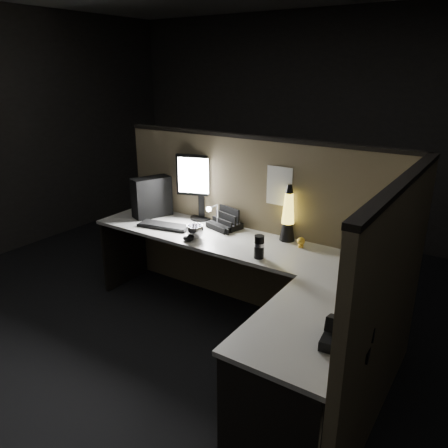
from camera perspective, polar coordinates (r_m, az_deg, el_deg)
The scene contains 17 objects.
floor at distance 3.47m, azimuth -4.37°, elevation -16.53°, with size 6.00×6.00×0.00m, color black.
room_shell at distance 2.83m, azimuth -5.23°, elevation 10.97°, with size 6.00×6.00×6.00m.
partition_back at distance 3.80m, azimuth 3.97°, elevation -0.28°, with size 2.66×0.06×1.50m, color brown.
partition_right at distance 2.65m, azimuth 20.39°, elevation -10.90°, with size 0.06×1.66×1.50m, color brown.
desk at distance 3.25m, azimuth 0.65°, elevation -7.12°, with size 2.60×1.60×0.73m.
pc_tower at distance 4.12m, azimuth -9.42°, elevation 3.50°, with size 0.16×0.35×0.37m, color black.
monitor at distance 3.95m, azimuth -3.01°, elevation 5.65°, with size 0.45×0.21×0.59m.
keyboard at distance 3.85m, azimuth -7.79°, elevation -0.26°, with size 0.47×0.16×0.02m, color black.
mouse at distance 3.53m, azimuth -4.70°, elevation -1.92°, with size 0.10×0.07×0.04m, color black.
clip_lamp at distance 3.72m, azimuth -1.41°, elevation 1.18°, with size 0.04×0.18×0.22m.
organizer at distance 3.80m, azimuth 0.15°, elevation 0.14°, with size 0.30×0.28×0.19m.
lava_lamp at distance 3.51m, azimuth 8.35°, elevation 0.84°, with size 0.12×0.12×0.46m.
travel_mug at distance 3.19m, azimuth 4.60°, elevation -2.99°, with size 0.08×0.08×0.17m, color black.
steel_mug at distance 3.57m, azimuth -3.83°, elevation -1.02°, with size 0.14×0.14×0.11m, color silver.
figurine at distance 3.43m, azimuth 10.02°, elevation -2.21°, with size 0.06×0.06×0.06m, color yellow.
pinned_paper at distance 3.54m, azimuth 7.23°, elevation 4.93°, with size 0.22×0.00×0.32m, color white.
desk_phone at distance 2.34m, azimuth 15.82°, elevation -13.85°, with size 0.26×0.27×0.14m.
Camera 1 is at (1.76, -2.18, 2.05)m, focal length 35.00 mm.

